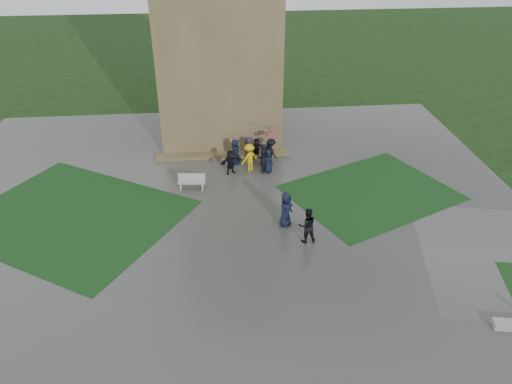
{
  "coord_description": "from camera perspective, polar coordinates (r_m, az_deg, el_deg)",
  "views": [
    {
      "loc": [
        -0.66,
        -19.58,
        15.06
      ],
      "look_at": [
        1.55,
        3.72,
        1.2
      ],
      "focal_mm": 35.0,
      "sensor_mm": 36.0,
      "label": 1
    }
  ],
  "objects": [
    {
      "name": "ground",
      "position": [
        24.71,
        -2.79,
        -6.96
      ],
      "size": [
        120.0,
        120.0,
        0.0
      ],
      "primitive_type": "plane",
      "color": "black"
    },
    {
      "name": "plaza",
      "position": [
        26.32,
        -3.02,
        -4.3
      ],
      "size": [
        34.0,
        34.0,
        0.02
      ],
      "primitive_type": "cube",
      "color": "#3A3A37",
      "rests_on": "ground"
    },
    {
      "name": "lawn_inset_left",
      "position": [
        29.05,
        -20.23,
        -2.67
      ],
      "size": [
        14.1,
        13.46,
        0.01
      ],
      "primitive_type": "cube",
      "rotation": [
        0.0,
        0.0,
        -0.56
      ],
      "color": "black",
      "rests_on": "plaza"
    },
    {
      "name": "lawn_inset_right",
      "position": [
        30.24,
        12.99,
        -0.05
      ],
      "size": [
        11.12,
        10.15,
        0.01
      ],
      "primitive_type": "cube",
      "rotation": [
        0.0,
        0.0,
        0.44
      ],
      "color": "black",
      "rests_on": "plaza"
    },
    {
      "name": "tower",
      "position": [
        35.12,
        -4.55,
        20.6
      ],
      "size": [
        8.0,
        8.0,
        18.0
      ],
      "primitive_type": "cube",
      "color": "brown",
      "rests_on": "ground"
    },
    {
      "name": "tower_plinth",
      "position": [
        33.68,
        -3.75,
        4.25
      ],
      "size": [
        9.0,
        0.8,
        0.22
      ],
      "primitive_type": "cube",
      "color": "brown",
      "rests_on": "plaza"
    },
    {
      "name": "bench",
      "position": [
        29.9,
        -7.37,
        1.21
      ],
      "size": [
        1.66,
        0.66,
        0.94
      ],
      "rotation": [
        0.0,
        0.0,
        -0.1
      ],
      "color": "#A1A09D",
      "rests_on": "plaza"
    },
    {
      "name": "visitor_cluster",
      "position": [
        32.01,
        -0.19,
        4.89
      ],
      "size": [
        3.95,
        3.15,
        2.62
      ],
      "color": "black",
      "rests_on": "plaza"
    },
    {
      "name": "pedestrian_mid",
      "position": [
        26.14,
        3.42,
        -1.98
      ],
      "size": [
        1.09,
        1.15,
        1.95
      ],
      "primitive_type": "imported",
      "rotation": [
        0.0,
        0.0,
        0.94
      ],
      "color": "black",
      "rests_on": "plaza"
    },
    {
      "name": "pedestrian_near",
      "position": [
        25.02,
        5.86,
        -3.82
      ],
      "size": [
        0.96,
        0.59,
        1.91
      ],
      "primitive_type": "imported",
      "rotation": [
        0.0,
        0.0,
        3.2
      ],
      "color": "black",
      "rests_on": "plaza"
    }
  ]
}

